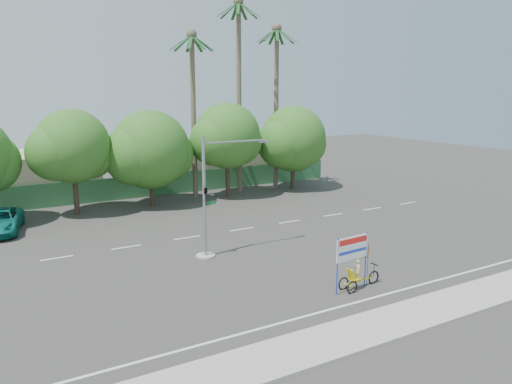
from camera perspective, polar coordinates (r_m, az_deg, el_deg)
ground at (r=26.97m, az=2.67°, el=-8.93°), size 120.00×120.00×0.00m
sidewalk_near at (r=21.55m, az=13.82°, el=-14.65°), size 50.00×2.40×0.12m
fence at (r=45.66m, az=-11.98°, el=0.73°), size 38.00×0.08×2.00m
building_left at (r=47.97m, az=-25.16°, el=1.60°), size 12.00×8.00×4.00m
building_right at (r=52.53m, az=-5.23°, el=3.24°), size 14.00×8.00×3.60m
tree_left at (r=40.04m, az=-20.29°, el=4.62°), size 6.66×5.60×8.07m
tree_center at (r=41.52m, az=-12.05°, el=4.49°), size 7.62×6.40×7.85m
tree_right at (r=44.07m, az=-3.36°, el=6.15°), size 6.90×5.80×8.36m
tree_far_right at (r=47.65m, az=4.23°, el=5.84°), size 7.38×6.20×7.94m
palm_tall at (r=46.14m, az=-1.97°, el=12.91°), size 3.73×3.79×17.45m
palm_mid at (r=48.14m, az=2.34°, el=11.59°), size 3.73×3.79×15.45m
palm_short at (r=44.20m, az=-7.20°, el=10.80°), size 3.73×3.79×14.45m
traffic_signal at (r=28.47m, az=-5.34°, el=-1.71°), size 4.72×1.10×7.00m
trike_billboard at (r=24.64m, az=11.33°, el=-8.36°), size 2.89×0.71×2.84m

